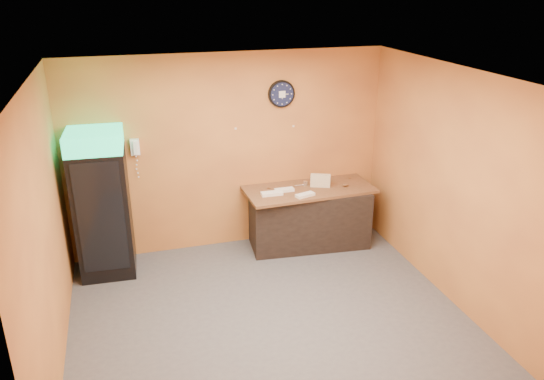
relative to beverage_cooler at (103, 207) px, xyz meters
name	(u,v)px	position (x,y,z in m)	size (l,w,h in m)	color
floor	(269,317)	(1.77, -1.61, -0.96)	(4.50, 4.50, 0.00)	#47474C
back_wall	(229,153)	(1.77, 0.39, 0.44)	(4.50, 0.02, 2.80)	#D3863B
left_wall	(45,234)	(-0.48, -1.61, 0.44)	(0.02, 4.00, 2.80)	#D3863B
right_wall	(450,186)	(4.02, -1.61, 0.44)	(0.02, 4.00, 2.80)	#D3863B
ceiling	(268,77)	(1.77, -1.61, 1.84)	(4.50, 4.00, 0.02)	white
beverage_cooler	(103,207)	(0.00, 0.00, 0.00)	(0.72, 0.73, 1.96)	black
prep_counter	(309,217)	(2.85, 0.02, -0.53)	(1.70, 0.75, 0.85)	black
wall_clock	(282,94)	(2.53, 0.36, 1.24)	(0.38, 0.06, 0.38)	black
wall_phone	(135,147)	(0.49, 0.34, 0.66)	(0.12, 0.10, 0.22)	white
butcher_paper	(309,189)	(2.85, 0.02, -0.09)	(1.85, 0.81, 0.04)	brown
sub_roll_stack	(320,181)	(3.02, 0.03, 0.02)	(0.30, 0.20, 0.18)	beige
wrapped_sandwich_left	(272,193)	(2.26, -0.08, -0.05)	(0.30, 0.12, 0.04)	white
wrapped_sandwich_mid	(305,195)	(2.69, -0.25, -0.05)	(0.27, 0.11, 0.04)	white
wrapped_sandwich_right	(284,190)	(2.46, 0.00, -0.05)	(0.27, 0.11, 0.04)	white
kitchen_tool	(305,183)	(2.83, 0.13, -0.03)	(0.07, 0.07, 0.07)	silver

